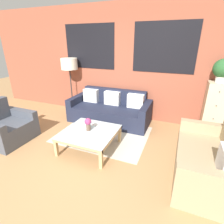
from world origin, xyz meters
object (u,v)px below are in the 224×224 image
object	(u,v)px
settee_vintage	(209,161)
flower_vase	(88,123)
drawer_cabinet	(213,109)
couch_dark	(110,110)
potted_plant	(223,69)
floor_lamp	(69,66)
armchair_corner	(7,128)
coffee_table	(90,134)

from	to	relation	value
settee_vintage	flower_vase	bearing A→B (deg)	177.89
drawer_cabinet	couch_dark	bearing A→B (deg)	-174.81
potted_plant	flower_vase	size ratio (longest dim) A/B	1.90
drawer_cabinet	flower_vase	xyz separation A→B (m)	(-2.23, -1.51, -0.07)
floor_lamp	drawer_cabinet	distance (m)	3.67
armchair_corner	flower_vase	world-z (taller)	armchair_corner
drawer_cabinet	potted_plant	size ratio (longest dim) A/B	2.49
coffee_table	armchair_corner	bearing A→B (deg)	-168.12
coffee_table	drawer_cabinet	distance (m)	2.69
potted_plant	flower_vase	distance (m)	2.84
armchair_corner	drawer_cabinet	xyz separation A→B (m)	(3.93, 1.91, 0.30)
armchair_corner	floor_lamp	world-z (taller)	floor_lamp
armchair_corner	floor_lamp	bearing A→B (deg)	80.08
drawer_cabinet	coffee_table	bearing A→B (deg)	-144.80
couch_dark	settee_vintage	size ratio (longest dim) A/B	1.36
couch_dark	potted_plant	xyz separation A→B (m)	(2.33, 0.21, 1.14)
drawer_cabinet	flower_vase	distance (m)	2.69
couch_dark	armchair_corner	bearing A→B (deg)	-133.29
coffee_table	floor_lamp	world-z (taller)	floor_lamp
coffee_table	floor_lamp	xyz separation A→B (m)	(-1.41, 1.52, 1.00)
armchair_corner	couch_dark	bearing A→B (deg)	46.71
armchair_corner	potted_plant	bearing A→B (deg)	25.92
armchair_corner	potted_plant	size ratio (longest dim) A/B	1.88
floor_lamp	armchair_corner	bearing A→B (deg)	-99.92
potted_plant	floor_lamp	bearing A→B (deg)	-179.60
settee_vintage	flower_vase	xyz separation A→B (m)	(-2.05, 0.08, 0.20)
drawer_cabinet	flower_vase	size ratio (longest dim) A/B	4.73
coffee_table	floor_lamp	size ratio (longest dim) A/B	0.63
flower_vase	drawer_cabinet	bearing A→B (deg)	34.17
drawer_cabinet	potted_plant	distance (m)	0.84
floor_lamp	flower_vase	bearing A→B (deg)	-47.35
floor_lamp	drawer_cabinet	bearing A→B (deg)	0.40
settee_vintage	flower_vase	size ratio (longest dim) A/B	6.06
flower_vase	floor_lamp	bearing A→B (deg)	132.65
settee_vintage	coffee_table	bearing A→B (deg)	178.73
couch_dark	potted_plant	distance (m)	2.60
coffee_table	drawer_cabinet	xyz separation A→B (m)	(2.19, 1.54, 0.26)
couch_dark	flower_vase	distance (m)	1.32
armchair_corner	drawer_cabinet	bearing A→B (deg)	25.92
armchair_corner	floor_lamp	xyz separation A→B (m)	(0.33, 1.88, 1.05)
couch_dark	drawer_cabinet	size ratio (longest dim) A/B	1.74
couch_dark	flower_vase	world-z (taller)	couch_dark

